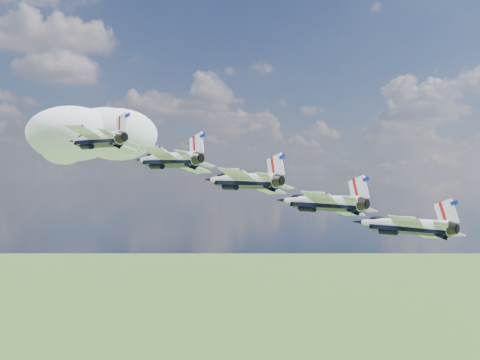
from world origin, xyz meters
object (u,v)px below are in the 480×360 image
jet_2 (240,180)px  jet_4 (400,225)px  jet_0 (95,139)px  jet_3 (318,202)px  jet_1 (166,159)px

jet_2 → jet_4: 24.39m
jet_0 → jet_3: size_ratio=1.00×
jet_0 → jet_2: 24.39m
jet_2 → jet_4: size_ratio=1.00×
jet_0 → jet_3: (27.63, -21.95, -9.63)m
jet_2 → jet_3: jet_2 is taller
jet_0 → jet_4: 48.77m
jet_4 → jet_2: bearing=123.3°
jet_0 → jet_4: bearing=-56.7°
jet_1 → jet_2: size_ratio=1.00×
jet_0 → jet_4: size_ratio=1.00×
jet_0 → jet_2: (18.42, -14.63, -6.42)m
jet_2 → jet_4: jet_2 is taller
jet_3 → jet_4: (9.21, -7.32, -3.21)m
jet_2 → jet_4: (18.42, -14.63, -6.42)m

